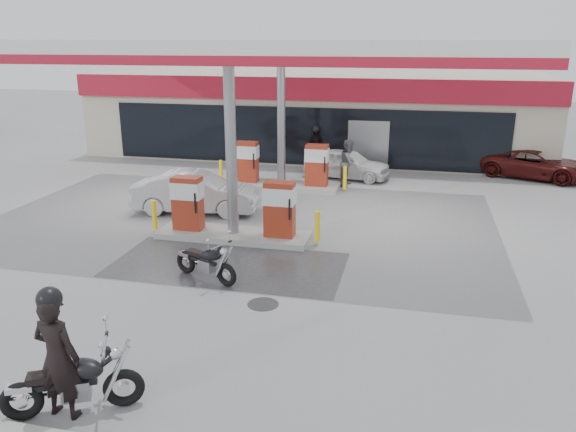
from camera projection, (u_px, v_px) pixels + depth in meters
name	position (u px, v px, depth m)	size (l,w,h in m)	color
ground	(210.00, 263.00, 14.71)	(90.00, 90.00, 0.00)	gray
wet_patch	(228.00, 265.00, 14.60)	(6.00, 3.00, 0.00)	#4C4C4F
drain_cover	(263.00, 304.00, 12.42)	(0.70, 0.70, 0.01)	#38383A
store_building	(318.00, 112.00, 28.91)	(22.00, 8.22, 4.00)	beige
canopy	(259.00, 50.00, 17.77)	(16.00, 10.02, 5.51)	silver
pump_island_near	(233.00, 215.00, 16.35)	(5.14, 1.30, 1.78)	#9E9E99
pump_island_far	(281.00, 170.00, 21.93)	(5.14, 1.30, 1.78)	#9E9E99
main_motorcycle	(75.00, 385.00, 8.70)	(2.00, 1.17, 1.11)	black
biker_main	(57.00, 357.00, 8.49)	(0.74, 0.49, 2.03)	black
parked_motorcycle	(207.00, 263.00, 13.57)	(1.83, 1.04, 0.99)	black
sedan_white	(347.00, 164.00, 23.51)	(1.46, 3.62, 1.23)	white
attendant	(349.00, 163.00, 22.26)	(0.90, 0.70, 1.85)	slate
hatchback_silver	(196.00, 192.00, 18.84)	(1.46, 4.18, 1.38)	#B5B8BE
parked_car_left	(223.00, 143.00, 28.51)	(1.53, 3.77, 1.10)	#9FA2A6
parked_car_right	(535.00, 164.00, 23.54)	(1.98, 4.29, 1.19)	#46100F
biker_walking	(316.00, 148.00, 25.25)	(1.07, 0.45, 1.83)	black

